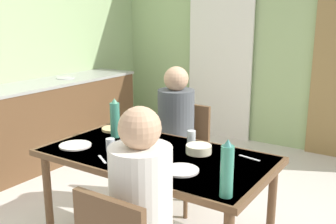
{
  "coord_description": "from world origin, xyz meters",
  "views": [
    {
      "loc": [
        1.78,
        -2.03,
        1.61
      ],
      "look_at": [
        0.38,
        0.11,
        0.98
      ],
      "focal_mm": 41.79,
      "sensor_mm": 36.0,
      "label": 1
    }
  ],
  "objects": [
    {
      "name": "curtain_panel",
      "position": [
        -0.48,
        2.67,
        1.14
      ],
      "size": [
        0.9,
        0.03,
        2.27
      ],
      "primitive_type": "cube",
      "color": "white",
      "rests_on": "ground_plane"
    },
    {
      "name": "dining_table",
      "position": [
        0.38,
        -0.04,
        0.66
      ],
      "size": [
        1.52,
        0.82,
        0.73
      ],
      "color": "brown",
      "rests_on": "ground_plane"
    },
    {
      "name": "cutlery_fork_near",
      "position": [
        0.93,
        0.21,
        0.73
      ],
      "size": [
        0.15,
        0.04,
        0.0
      ],
      "primitive_type": "cube",
      "rotation": [
        0.0,
        0.0,
        6.09
      ],
      "color": "silver",
      "rests_on": "dining_table"
    },
    {
      "name": "dinner_plate_near_right",
      "position": [
        0.67,
        -0.2,
        0.74
      ],
      "size": [
        0.21,
        0.21,
        0.01
      ],
      "primitive_type": "cylinder",
      "color": "white",
      "rests_on": "dining_table"
    },
    {
      "name": "water_bottle_green_near",
      "position": [
        1.03,
        -0.36,
        0.87
      ],
      "size": [
        0.07,
        0.07,
        0.3
      ],
      "color": "#3A8B71",
      "rests_on": "dining_table"
    },
    {
      "name": "drinking_glass_by_near_diner",
      "position": [
        0.1,
        -0.17,
        0.78
      ],
      "size": [
        0.06,
        0.06,
        0.09
      ],
      "primitive_type": "cylinder",
      "color": "silver",
      "rests_on": "dining_table"
    },
    {
      "name": "dinner_plate_near_left",
      "position": [
        -0.17,
        -0.23,
        0.74
      ],
      "size": [
        0.22,
        0.22,
        0.01
      ],
      "primitive_type": "cylinder",
      "color": "white",
      "rests_on": "dining_table"
    },
    {
      "name": "cutlery_knife_near",
      "position": [
        0.16,
        -0.32,
        0.73
      ],
      "size": [
        0.14,
        0.09,
        0.0
      ],
      "primitive_type": "cube",
      "rotation": [
        0.0,
        0.0,
        2.58
      ],
      "color": "silver",
      "rests_on": "dining_table"
    },
    {
      "name": "drinking_glass_by_far_diner",
      "position": [
        0.47,
        0.26,
        0.78
      ],
      "size": [
        0.06,
        0.06,
        0.1
      ],
      "primitive_type": "cylinder",
      "color": "silver",
      "rests_on": "dining_table"
    },
    {
      "name": "chair_far_diner",
      "position": [
        0.13,
        0.72,
        0.5
      ],
      "size": [
        0.4,
        0.4,
        0.87
      ],
      "rotation": [
        0.0,
        0.0,
        3.14
      ],
      "color": "brown",
      "rests_on": "ground_plane"
    },
    {
      "name": "serving_bowl_center",
      "position": [
        0.61,
        0.12,
        0.76
      ],
      "size": [
        0.17,
        0.17,
        0.05
      ],
      "primitive_type": "cylinder",
      "color": "#F3E9C1",
      "rests_on": "dining_table"
    },
    {
      "name": "water_bottle_green_far",
      "position": [
        -0.08,
        0.09,
        0.87
      ],
      "size": [
        0.07,
        0.07,
        0.29
      ],
      "color": "#3D8B70",
      "rests_on": "dining_table"
    },
    {
      "name": "bread_plate_sliced",
      "position": [
        -0.21,
        0.22,
        0.74
      ],
      "size": [
        0.19,
        0.19,
        0.02
      ],
      "primitive_type": "cylinder",
      "color": "#DBB77A",
      "rests_on": "dining_table"
    },
    {
      "name": "person_far_diner",
      "position": [
        0.13,
        0.59,
        0.78
      ],
      "size": [
        0.3,
        0.37,
        0.77
      ],
      "rotation": [
        0.0,
        0.0,
        3.14
      ],
      "color": "#4D494C",
      "rests_on": "ground_plane"
    },
    {
      "name": "kitchen_counter",
      "position": [
        -1.7,
        0.71,
        0.45
      ],
      "size": [
        0.61,
        2.56,
        0.91
      ],
      "color": "brown",
      "rests_on": "ground_plane"
    },
    {
      "name": "wall_left",
      "position": [
        -2.03,
        0.69,
        1.35
      ],
      "size": [
        0.1,
        4.15,
        2.71
      ],
      "primitive_type": "cube",
      "color": "#9FBB83",
      "rests_on": "ground_plane"
    },
    {
      "name": "person_near_diner",
      "position": [
        0.74,
        -0.67,
        0.78
      ],
      "size": [
        0.3,
        0.37,
        0.77
      ],
      "color": "silver",
      "rests_on": "ground_plane"
    },
    {
      "name": "wall_back",
      "position": [
        0.0,
        2.77,
        1.35
      ],
      "size": [
        4.25,
        0.1,
        2.71
      ],
      "primitive_type": "cube",
      "color": "#9FBB7F",
      "rests_on": "ground_plane"
    }
  ]
}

